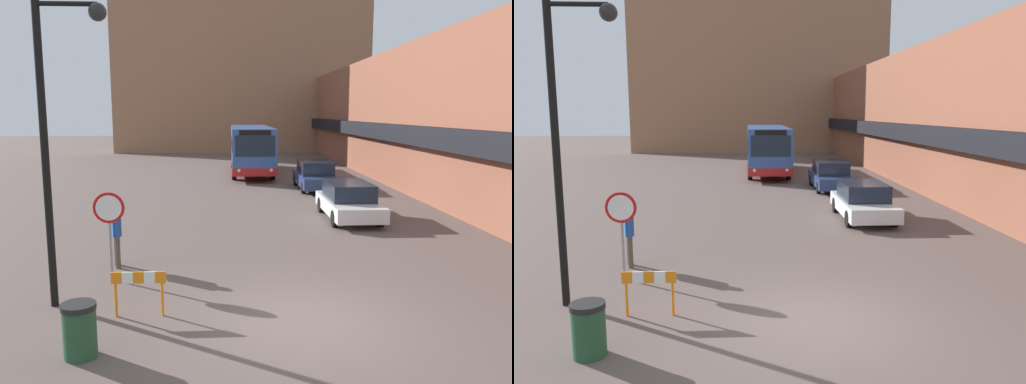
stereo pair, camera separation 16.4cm
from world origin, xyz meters
TOP-DOWN VIEW (x-y plane):
  - ground_plane at (0.00, 0.00)m, footprint 160.00×160.00m
  - building_row_right at (9.97, 24.00)m, footprint 5.50×60.00m
  - building_backdrop_far at (0.00, 45.44)m, footprint 26.00×8.00m
  - city_bus at (0.05, 24.42)m, footprint 2.64×10.69m
  - parked_car_front at (3.20, 9.58)m, footprint 1.88×4.42m
  - parked_car_back at (3.20, 17.21)m, footprint 1.92×4.64m
  - stop_sign at (-4.38, 2.72)m, footprint 0.76×0.08m
  - street_lamp at (-4.96, 1.13)m, footprint 1.46×0.36m
  - pedestrian at (-4.48, 3.84)m, footprint 0.36×0.56m
  - trash_bin at (-4.01, -1.22)m, footprint 0.59×0.59m
  - construction_barricade at (-3.31, 0.46)m, footprint 1.10×0.06m

SIDE VIEW (x-z plane):
  - ground_plane at x=0.00m, z-range 0.00..0.00m
  - trash_bin at x=-4.01m, z-range 0.00..0.95m
  - construction_barricade at x=-3.31m, z-range 0.20..1.14m
  - parked_car_front at x=3.20m, z-range 0.00..1.42m
  - parked_car_back at x=3.20m, z-range -0.01..1.51m
  - pedestrian at x=-4.48m, z-range 0.18..1.97m
  - stop_sign at x=-4.38m, z-range 0.49..2.71m
  - city_bus at x=0.05m, z-range 0.15..3.30m
  - building_row_right at x=9.97m, z-range -0.01..7.56m
  - street_lamp at x=-4.96m, z-range 0.76..7.15m
  - building_backdrop_far at x=0.00m, z-range 0.00..19.38m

